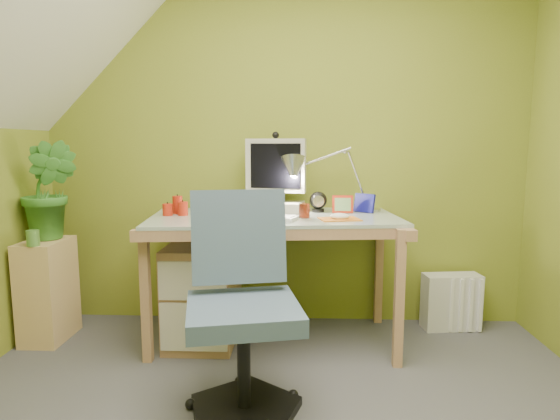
{
  "coord_description": "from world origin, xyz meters",
  "views": [
    {
      "loc": [
        0.11,
        -1.55,
        1.21
      ],
      "look_at": [
        0.0,
        1.0,
        0.85
      ],
      "focal_mm": 30.0,
      "sensor_mm": 36.0,
      "label": 1
    }
  ],
  "objects_px": {
    "radiator": "(451,302)",
    "desk_lamp": "(347,166)",
    "desk": "(274,279)",
    "side_ledge": "(48,290)",
    "task_chair": "(243,308)",
    "potted_plant": "(50,190)",
    "monitor": "(276,173)"
  },
  "relations": [
    {
      "from": "radiator",
      "to": "desk_lamp",
      "type": "bearing_deg",
      "value": 177.25
    },
    {
      "from": "desk",
      "to": "side_ledge",
      "type": "height_order",
      "value": "desk"
    },
    {
      "from": "desk_lamp",
      "to": "task_chair",
      "type": "xyz_separation_m",
      "value": [
        -0.54,
        -1.0,
        -0.58
      ]
    },
    {
      "from": "potted_plant",
      "to": "radiator",
      "type": "distance_m",
      "value": 2.65
    },
    {
      "from": "side_ledge",
      "to": "task_chair",
      "type": "xyz_separation_m",
      "value": [
        1.31,
        -0.78,
        0.18
      ]
    },
    {
      "from": "desk_lamp",
      "to": "desk",
      "type": "bearing_deg",
      "value": -154.5
    },
    {
      "from": "monitor",
      "to": "radiator",
      "type": "height_order",
      "value": "monitor"
    },
    {
      "from": "monitor",
      "to": "radiator",
      "type": "xyz_separation_m",
      "value": [
        1.15,
        0.05,
        -0.85
      ]
    },
    {
      "from": "monitor",
      "to": "task_chair",
      "type": "relative_size",
      "value": 0.5
    },
    {
      "from": "monitor",
      "to": "side_ledge",
      "type": "xyz_separation_m",
      "value": [
        -1.41,
        -0.22,
        -0.72
      ]
    },
    {
      "from": "potted_plant",
      "to": "radiator",
      "type": "xyz_separation_m",
      "value": [
        2.53,
        0.22,
        -0.75
      ]
    },
    {
      "from": "desk_lamp",
      "to": "side_ledge",
      "type": "height_order",
      "value": "desk_lamp"
    },
    {
      "from": "monitor",
      "to": "task_chair",
      "type": "distance_m",
      "value": 1.14
    },
    {
      "from": "potted_plant",
      "to": "task_chair",
      "type": "height_order",
      "value": "potted_plant"
    },
    {
      "from": "potted_plant",
      "to": "task_chair",
      "type": "relative_size",
      "value": 0.61
    },
    {
      "from": "desk_lamp",
      "to": "task_chair",
      "type": "bearing_deg",
      "value": -114.7
    },
    {
      "from": "potted_plant",
      "to": "task_chair",
      "type": "distance_m",
      "value": 1.59
    },
    {
      "from": "desk",
      "to": "desk_lamp",
      "type": "bearing_deg",
      "value": 16.04
    },
    {
      "from": "side_ledge",
      "to": "radiator",
      "type": "bearing_deg",
      "value": 6.11
    },
    {
      "from": "desk",
      "to": "desk_lamp",
      "type": "height_order",
      "value": "desk_lamp"
    },
    {
      "from": "task_chair",
      "to": "desk",
      "type": "bearing_deg",
      "value": 71.53
    },
    {
      "from": "desk",
      "to": "potted_plant",
      "type": "xyz_separation_m",
      "value": [
        -1.38,
        0.01,
        0.54
      ]
    },
    {
      "from": "desk",
      "to": "monitor",
      "type": "xyz_separation_m",
      "value": [
        -0.0,
        0.18,
        0.64
      ]
    },
    {
      "from": "side_ledge",
      "to": "radiator",
      "type": "xyz_separation_m",
      "value": [
        2.56,
        0.27,
        -0.13
      ]
    },
    {
      "from": "task_chair",
      "to": "side_ledge",
      "type": "bearing_deg",
      "value": 137.28
    },
    {
      "from": "desk",
      "to": "side_ledge",
      "type": "distance_m",
      "value": 1.41
    },
    {
      "from": "task_chair",
      "to": "monitor",
      "type": "bearing_deg",
      "value": 72.67
    },
    {
      "from": "potted_plant",
      "to": "monitor",
      "type": "bearing_deg",
      "value": 7.2
    },
    {
      "from": "desk",
      "to": "monitor",
      "type": "height_order",
      "value": "monitor"
    },
    {
      "from": "potted_plant",
      "to": "side_ledge",
      "type": "bearing_deg",
      "value": -118.29
    },
    {
      "from": "desk_lamp",
      "to": "radiator",
      "type": "distance_m",
      "value": 1.14
    },
    {
      "from": "side_ledge",
      "to": "monitor",
      "type": "bearing_deg",
      "value": 9.06
    }
  ]
}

